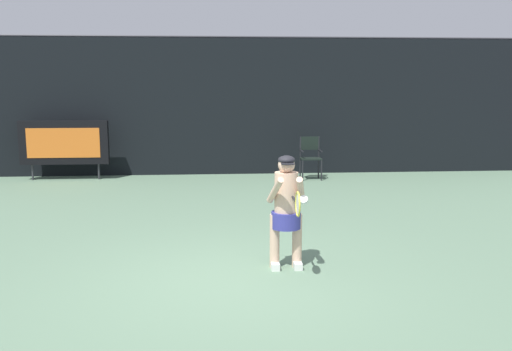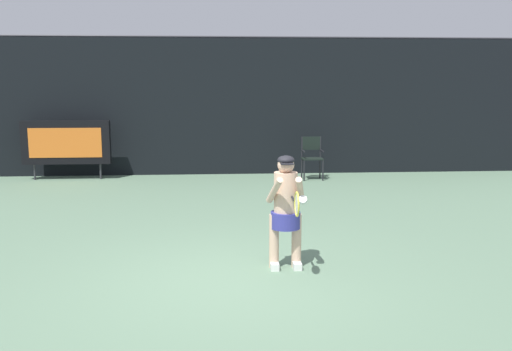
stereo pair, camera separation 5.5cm
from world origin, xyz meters
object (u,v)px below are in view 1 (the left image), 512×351
object	(u,v)px
scoreboard	(64,143)
water_bottle	(294,177)
umpire_chair	(310,155)
tennis_player	(286,207)
tennis_racket	(298,204)

from	to	relation	value
scoreboard	water_bottle	distance (m)	5.85
umpire_chair	water_bottle	distance (m)	0.81
umpire_chair	scoreboard	bearing A→B (deg)	176.43
tennis_player	tennis_racket	distance (m)	0.59
water_bottle	tennis_player	bearing A→B (deg)	-99.13
water_bottle	tennis_player	distance (m)	6.68
scoreboard	tennis_racket	xyz separation A→B (m)	(4.74, -7.94, 0.04)
scoreboard	water_bottle	size ratio (longest dim) A/B	8.30
umpire_chair	water_bottle	world-z (taller)	umpire_chair
scoreboard	tennis_racket	distance (m)	9.25
tennis_player	umpire_chair	bearing A→B (deg)	77.51
scoreboard	water_bottle	bearing A→B (deg)	-8.01
water_bottle	tennis_racket	distance (m)	7.25
umpire_chair	water_bottle	size ratio (longest dim) A/B	4.08
water_bottle	tennis_racket	xyz separation A→B (m)	(-0.99, -7.13, 0.87)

